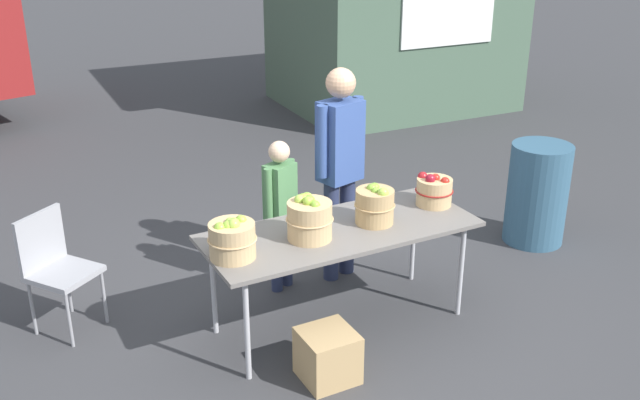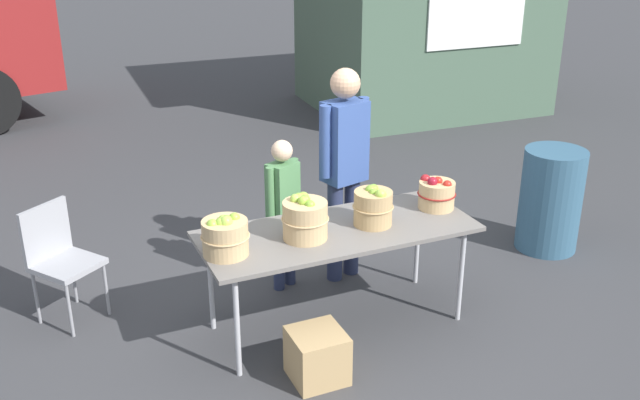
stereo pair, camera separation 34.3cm
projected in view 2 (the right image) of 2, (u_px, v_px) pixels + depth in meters
name	position (u px, v px, depth m)	size (l,w,h in m)	color
ground_plane	(337.00, 323.00, 5.24)	(40.00, 40.00, 0.00)	#38383A
market_table	(338.00, 235.00, 4.97)	(1.90, 0.76, 0.75)	slate
apple_basket_green_0	(225.00, 236.00, 4.56)	(0.31, 0.31, 0.28)	tan
apple_basket_green_1	(305.00, 219.00, 4.77)	(0.32, 0.32, 0.31)	tan
apple_basket_green_2	(373.00, 207.00, 4.98)	(0.29, 0.29, 0.29)	tan
apple_basket_red_0	(436.00, 193.00, 5.25)	(0.28, 0.28, 0.25)	tan
vendor_adult	(344.00, 159.00, 5.53)	(0.44, 0.29, 1.70)	#262D4C
child_customer	(283.00, 203.00, 5.48)	(0.30, 0.24, 1.20)	#262D4C
food_kiosk	(423.00, 9.00, 10.20)	(3.60, 3.02, 2.74)	#47604C
folding_chair	(59.00, 254.00, 5.14)	(0.56, 0.56, 0.86)	#99999E
trash_barrel	(550.00, 200.00, 6.21)	(0.52, 0.52, 0.89)	#335972
produce_crate	(317.00, 356.00, 4.59)	(0.33, 0.33, 0.33)	tan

